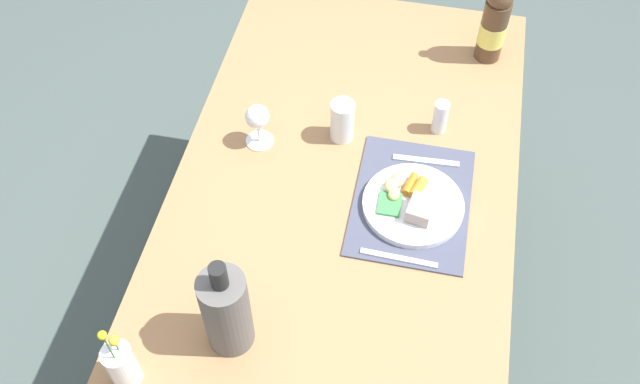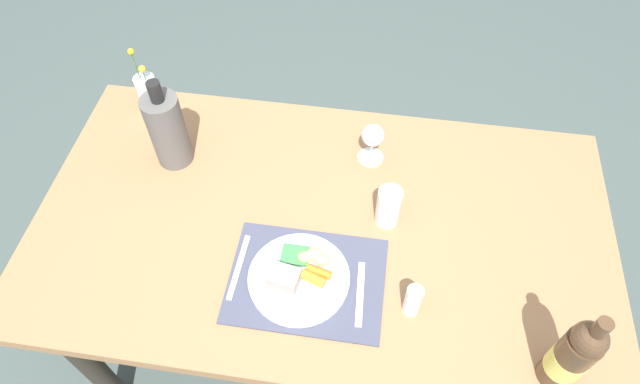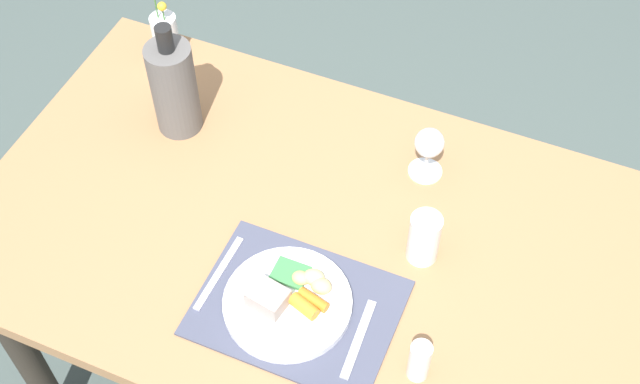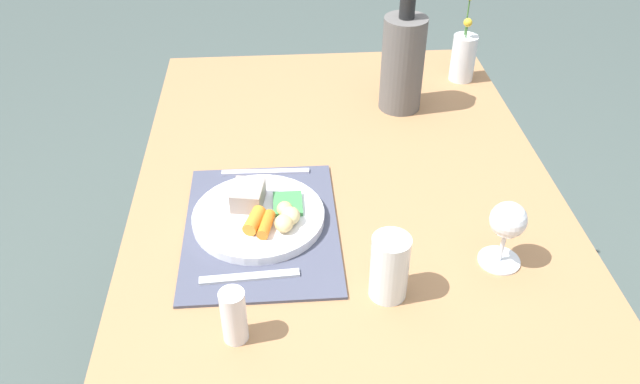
{
  "view_description": "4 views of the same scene",
  "coord_description": "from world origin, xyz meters",
  "px_view_note": "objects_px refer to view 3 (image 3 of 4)",
  "views": [
    {
      "loc": [
        -1.09,
        -0.16,
        2.21
      ],
      "look_at": [
        -0.06,
        0.05,
        0.82
      ],
      "focal_mm": 39.94,
      "sensor_mm": 36.0,
      "label": 1
    },
    {
      "loc": [
        0.11,
        -0.8,
        2.0
      ],
      "look_at": [
        -0.01,
        0.02,
        0.88
      ],
      "focal_mm": 30.58,
      "sensor_mm": 36.0,
      "label": 2
    },
    {
      "loc": [
        0.35,
        -0.92,
        2.21
      ],
      "look_at": [
        -0.05,
        0.02,
        0.89
      ],
      "focal_mm": 47.33,
      "sensor_mm": 36.0,
      "label": 3
    },
    {
      "loc": [
        0.91,
        -0.13,
        1.56
      ],
      "look_at": [
        -0.04,
        -0.06,
        0.83
      ],
      "focal_mm": 35.55,
      "sensor_mm": 36.0,
      "label": 4
    }
  ],
  "objects_px": {
    "flower_vase": "(166,36)",
    "dinner_plate": "(288,300)",
    "dining_table": "(336,268)",
    "salt_shaker": "(419,361)",
    "wine_glass": "(429,145)",
    "cooler_bottle": "(174,87)",
    "fork": "(219,273)",
    "water_tumbler": "(424,240)",
    "knife": "(359,339)"
  },
  "relations": [
    {
      "from": "dining_table",
      "to": "wine_glass",
      "type": "height_order",
      "value": "wine_glass"
    },
    {
      "from": "dinner_plate",
      "to": "cooler_bottle",
      "type": "bearing_deg",
      "value": 141.21
    },
    {
      "from": "wine_glass",
      "to": "flower_vase",
      "type": "height_order",
      "value": "flower_vase"
    },
    {
      "from": "dinner_plate",
      "to": "fork",
      "type": "relative_size",
      "value": 1.36
    },
    {
      "from": "fork",
      "to": "water_tumbler",
      "type": "height_order",
      "value": "water_tumbler"
    },
    {
      "from": "flower_vase",
      "to": "salt_shaker",
      "type": "bearing_deg",
      "value": -34.16
    },
    {
      "from": "salt_shaker",
      "to": "flower_vase",
      "type": "xyz_separation_m",
      "value": [
        -0.84,
        0.57,
        0.02
      ]
    },
    {
      "from": "salt_shaker",
      "to": "flower_vase",
      "type": "bearing_deg",
      "value": 145.84
    },
    {
      "from": "dinner_plate",
      "to": "water_tumbler",
      "type": "height_order",
      "value": "water_tumbler"
    },
    {
      "from": "dining_table",
      "to": "cooler_bottle",
      "type": "height_order",
      "value": "cooler_bottle"
    },
    {
      "from": "dinner_plate",
      "to": "knife",
      "type": "distance_m",
      "value": 0.16
    },
    {
      "from": "dinner_plate",
      "to": "water_tumbler",
      "type": "bearing_deg",
      "value": 46.88
    },
    {
      "from": "knife",
      "to": "water_tumbler",
      "type": "height_order",
      "value": "water_tumbler"
    },
    {
      "from": "dining_table",
      "to": "salt_shaker",
      "type": "relative_size",
      "value": 15.83
    },
    {
      "from": "fork",
      "to": "cooler_bottle",
      "type": "distance_m",
      "value": 0.44
    },
    {
      "from": "salt_shaker",
      "to": "cooler_bottle",
      "type": "bearing_deg",
      "value": 151.61
    },
    {
      "from": "wine_glass",
      "to": "dining_table",
      "type": "bearing_deg",
      "value": -113.45
    },
    {
      "from": "dinner_plate",
      "to": "fork",
      "type": "distance_m",
      "value": 0.16
    },
    {
      "from": "cooler_bottle",
      "to": "fork",
      "type": "bearing_deg",
      "value": -51.02
    },
    {
      "from": "dining_table",
      "to": "water_tumbler",
      "type": "height_order",
      "value": "water_tumbler"
    },
    {
      "from": "water_tumbler",
      "to": "wine_glass",
      "type": "relative_size",
      "value": 0.94
    },
    {
      "from": "flower_vase",
      "to": "dinner_plate",
      "type": "bearing_deg",
      "value": -43.42
    },
    {
      "from": "water_tumbler",
      "to": "salt_shaker",
      "type": "relative_size",
      "value": 1.24
    },
    {
      "from": "water_tumbler",
      "to": "flower_vase",
      "type": "xyz_separation_m",
      "value": [
        -0.76,
        0.32,
        0.01
      ]
    },
    {
      "from": "water_tumbler",
      "to": "knife",
      "type": "bearing_deg",
      "value": -101.45
    },
    {
      "from": "flower_vase",
      "to": "water_tumbler",
      "type": "bearing_deg",
      "value": -22.61
    },
    {
      "from": "dinner_plate",
      "to": "salt_shaker",
      "type": "bearing_deg",
      "value": -7.75
    },
    {
      "from": "wine_glass",
      "to": "flower_vase",
      "type": "distance_m",
      "value": 0.71
    },
    {
      "from": "fork",
      "to": "dining_table",
      "type": "bearing_deg",
      "value": 43.32
    },
    {
      "from": "dining_table",
      "to": "flower_vase",
      "type": "distance_m",
      "value": 0.71
    },
    {
      "from": "fork",
      "to": "salt_shaker",
      "type": "bearing_deg",
      "value": -4.67
    },
    {
      "from": "fork",
      "to": "water_tumbler",
      "type": "bearing_deg",
      "value": 31.31
    },
    {
      "from": "fork",
      "to": "water_tumbler",
      "type": "distance_m",
      "value": 0.41
    },
    {
      "from": "fork",
      "to": "water_tumbler",
      "type": "relative_size",
      "value": 1.53
    },
    {
      "from": "dining_table",
      "to": "wine_glass",
      "type": "bearing_deg",
      "value": 66.55
    },
    {
      "from": "dining_table",
      "to": "salt_shaker",
      "type": "height_order",
      "value": "salt_shaker"
    },
    {
      "from": "dining_table",
      "to": "cooler_bottle",
      "type": "relative_size",
      "value": 5.34
    },
    {
      "from": "salt_shaker",
      "to": "flower_vase",
      "type": "relative_size",
      "value": 0.43
    },
    {
      "from": "knife",
      "to": "salt_shaker",
      "type": "xyz_separation_m",
      "value": [
        0.12,
        -0.02,
        0.04
      ]
    },
    {
      "from": "wine_glass",
      "to": "salt_shaker",
      "type": "bearing_deg",
      "value": -73.29
    },
    {
      "from": "flower_vase",
      "to": "dining_table",
      "type": "bearing_deg",
      "value": -30.95
    },
    {
      "from": "salt_shaker",
      "to": "wine_glass",
      "type": "distance_m",
      "value": 0.49
    },
    {
      "from": "dinner_plate",
      "to": "salt_shaker",
      "type": "height_order",
      "value": "salt_shaker"
    },
    {
      "from": "dining_table",
      "to": "cooler_bottle",
      "type": "bearing_deg",
      "value": 160.05
    },
    {
      "from": "water_tumbler",
      "to": "flower_vase",
      "type": "relative_size",
      "value": 0.53
    },
    {
      "from": "water_tumbler",
      "to": "dining_table",
      "type": "bearing_deg",
      "value": -167.67
    },
    {
      "from": "dining_table",
      "to": "water_tumbler",
      "type": "bearing_deg",
      "value": 12.33
    },
    {
      "from": "wine_glass",
      "to": "flower_vase",
      "type": "bearing_deg",
      "value": 171.41
    },
    {
      "from": "dining_table",
      "to": "cooler_bottle",
      "type": "xyz_separation_m",
      "value": [
        -0.46,
        0.17,
        0.22
      ]
    },
    {
      "from": "fork",
      "to": "cooler_bottle",
      "type": "bearing_deg",
      "value": 130.58
    }
  ]
}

